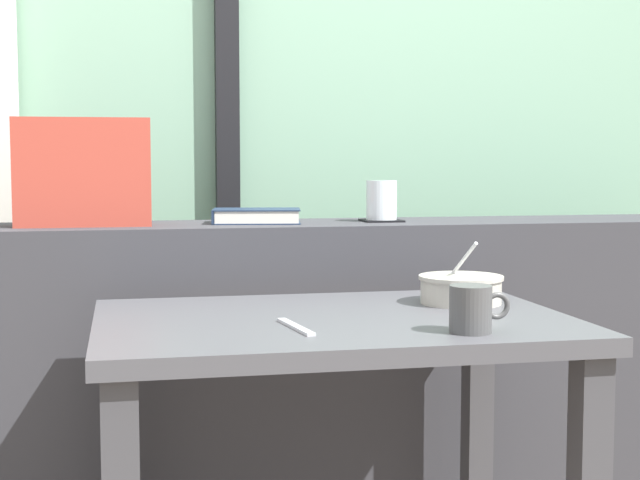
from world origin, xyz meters
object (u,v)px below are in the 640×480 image
(fork_utensil, at_px, (296,327))
(ceramic_mug, at_px, (472,309))
(coaster_square, at_px, (381,221))
(throw_pillow, at_px, (84,172))
(breakfast_table, at_px, (333,383))
(closed_book, at_px, (256,216))
(soup_bowl, at_px, (461,289))
(juice_glass, at_px, (381,202))

(fork_utensil, bearing_deg, ceramic_mug, -28.10)
(fork_utensil, xyz_separation_m, ceramic_mug, (0.30, -0.11, 0.04))
(fork_utensil, relative_size, ceramic_mug, 1.50)
(coaster_square, xyz_separation_m, throw_pillow, (-0.75, 0.00, 0.13))
(throw_pillow, bearing_deg, breakfast_table, -48.83)
(closed_book, height_order, soup_bowl, closed_book)
(closed_book, bearing_deg, breakfast_table, -82.75)
(coaster_square, height_order, fork_utensil, coaster_square)
(fork_utensil, bearing_deg, coaster_square, 53.74)
(throw_pillow, height_order, fork_utensil, throw_pillow)
(breakfast_table, xyz_separation_m, ceramic_mug, (0.20, -0.22, 0.18))
(closed_book, bearing_deg, throw_pillow, -179.38)
(coaster_square, relative_size, closed_book, 0.42)
(breakfast_table, height_order, soup_bowl, soup_bowl)
(throw_pillow, distance_m, fork_utensil, 0.83)
(throw_pillow, xyz_separation_m, soup_bowl, (0.80, -0.46, -0.25))
(coaster_square, bearing_deg, juice_glass, 180.00)
(breakfast_table, xyz_separation_m, juice_glass, (0.26, 0.56, 0.33))
(coaster_square, distance_m, juice_glass, 0.05)
(throw_pillow, bearing_deg, soup_bowl, -29.66)
(closed_book, height_order, throw_pillow, throw_pillow)
(throw_pillow, relative_size, ceramic_mug, 2.83)
(soup_bowl, bearing_deg, juice_glass, 96.33)
(juice_glass, relative_size, closed_book, 0.43)
(breakfast_table, distance_m, coaster_square, 0.68)
(soup_bowl, xyz_separation_m, ceramic_mug, (-0.10, -0.33, 0.01))
(ceramic_mug, bearing_deg, fork_utensil, 160.68)
(breakfast_table, bearing_deg, soup_bowl, 19.58)
(closed_book, height_order, fork_utensil, closed_book)
(soup_bowl, bearing_deg, ceramic_mug, -107.26)
(juice_glass, distance_m, throw_pillow, 0.75)
(soup_bowl, bearing_deg, throw_pillow, 150.34)
(closed_book, height_order, ceramic_mug, closed_book)
(juice_glass, distance_m, ceramic_mug, 0.80)
(fork_utensil, distance_m, ceramic_mug, 0.32)
(breakfast_table, relative_size, juice_glass, 9.07)
(coaster_square, distance_m, closed_book, 0.33)
(juice_glass, bearing_deg, coaster_square, 0.00)
(soup_bowl, bearing_deg, fork_utensil, -151.10)
(coaster_square, relative_size, ceramic_mug, 0.88)
(juice_glass, height_order, throw_pillow, throw_pillow)
(throw_pillow, height_order, ceramic_mug, throw_pillow)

